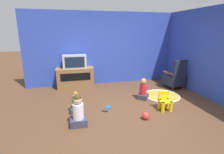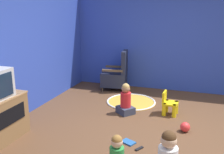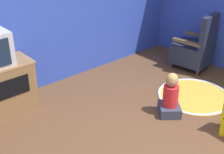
% 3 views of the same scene
% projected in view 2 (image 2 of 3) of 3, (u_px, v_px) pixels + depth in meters
% --- Properties ---
extents(ground_plane, '(30.00, 30.00, 0.00)m').
position_uv_depth(ground_plane, '(153.00, 131.00, 4.50)').
color(ground_plane, brown).
extents(wall_back, '(5.59, 0.12, 2.63)m').
position_uv_depth(wall_back, '(14.00, 49.00, 4.78)').
color(wall_back, '#2D47B2').
rests_on(wall_back, ground_plane).
extents(wall_right, '(0.12, 5.63, 2.63)m').
position_uv_depth(wall_right, '(181.00, 39.00, 6.43)').
color(wall_right, '#2D47B2').
rests_on(wall_right, ground_plane).
extents(black_armchair, '(0.62, 0.70, 1.02)m').
position_uv_depth(black_armchair, '(116.00, 75.00, 6.71)').
color(black_armchair, brown).
rests_on(black_armchair, ground_plane).
extents(yellow_kid_chair, '(0.31, 0.30, 0.46)m').
position_uv_depth(yellow_kid_chair, '(169.00, 105.00, 5.16)').
color(yellow_kid_chair, yellow).
rests_on(yellow_kid_chair, ground_plane).
extents(play_mat, '(1.10, 1.10, 0.04)m').
position_uv_depth(play_mat, '(131.00, 102.00, 5.87)').
color(play_mat, gold).
rests_on(play_mat, ground_plane).
extents(child_watching_center, '(0.42, 0.42, 0.62)m').
position_uv_depth(child_watching_center, '(126.00, 101.00, 5.18)').
color(child_watching_center, '#33384C').
rests_on(child_watching_center, ground_plane).
extents(toy_ball, '(0.17, 0.17, 0.17)m').
position_uv_depth(toy_ball, '(185.00, 127.00, 4.45)').
color(toy_ball, red).
rests_on(toy_ball, ground_plane).
extents(book, '(0.22, 0.25, 0.02)m').
position_uv_depth(book, '(128.00, 142.00, 4.09)').
color(book, '#235699').
rests_on(book, ground_plane).
extents(remote_control, '(0.15, 0.11, 0.02)m').
position_uv_depth(remote_control, '(139.00, 149.00, 3.91)').
color(remote_control, black).
rests_on(remote_control, ground_plane).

